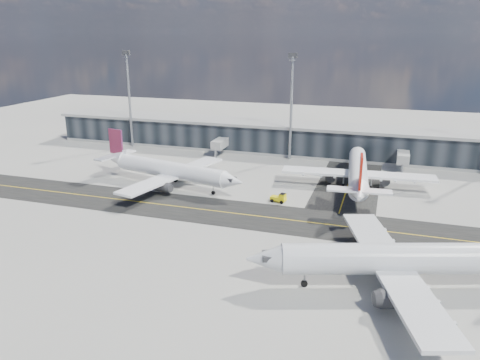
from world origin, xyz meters
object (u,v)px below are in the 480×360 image
Objects in this scene: airliner_redtail at (358,172)px; airliner_near at (405,259)px; baggage_tug at (280,198)px; airliner_af at (168,170)px; service_van at (322,170)px.

airliner_near is at bearing -82.19° from airliner_redtail.
airliner_near reaches higher than baggage_tug.
airliner_af reaches higher than service_van.
airliner_redtail reaches higher than baggage_tug.
airliner_af is 0.92× the size of airliner_near.
airliner_af is 0.96× the size of airliner_redtail.
airliner_af is 38.73m from service_van.
airliner_af is 27.38m from baggage_tug.
baggage_tug is at bearing 96.25° from airliner_af.
airliner_near is 37.06m from baggage_tug.
airliner_af is at bearing -169.91° from airliner_redtail.
service_van is (-18.90, 52.15, -3.59)m from airliner_near.
airliner_redtail is (41.76, 11.12, 0.13)m from airliner_af.
airliner_af is 7.98× the size of service_van.
airliner_near reaches higher than airliner_af.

